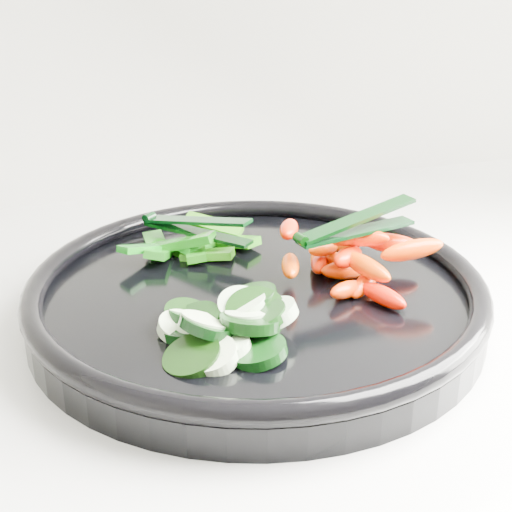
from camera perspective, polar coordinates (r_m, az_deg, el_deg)
name	(u,v)px	position (r m, az deg, el deg)	size (l,w,h in m)	color
veggie_tray	(256,294)	(0.59, 0.00, -3.09)	(0.42, 0.42, 0.04)	black
cucumber_pile	(222,325)	(0.52, -2.76, -5.52)	(0.12, 0.11, 0.04)	black
carrot_pile	(351,256)	(0.60, 7.58, -0.02)	(0.14, 0.15, 0.05)	#F93C00
pepper_pile	(192,245)	(0.66, -5.11, 0.92)	(0.13, 0.09, 0.04)	#09610A
tong_carrot	(354,226)	(0.59, 7.81, 2.39)	(0.11, 0.04, 0.02)	black
tong_pepper	(194,226)	(0.65, -5.01, 2.41)	(0.09, 0.09, 0.02)	black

